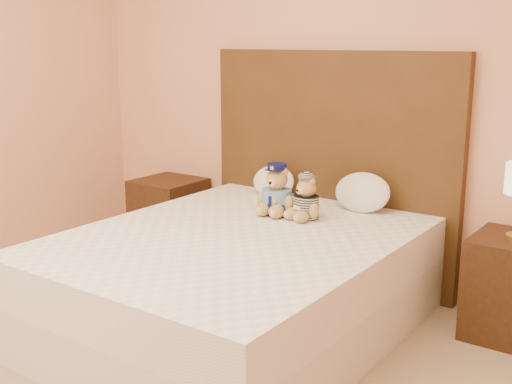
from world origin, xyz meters
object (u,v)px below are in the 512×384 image
nightstand_left (169,215)px  pillow_left (273,180)px  teddy_prisoner (306,198)px  pillow_right (362,191)px  bed (237,283)px  teddy_police (277,189)px

nightstand_left → pillow_left: bearing=1.9°
teddy_prisoner → pillow_right: 0.40m
bed → teddy_prisoner: size_ratio=7.77×
teddy_police → pillow_right: 0.52m
teddy_police → pillow_left: size_ratio=0.97×
teddy_prisoner → pillow_left: 0.59m
bed → pillow_right: bearing=68.7°
bed → pillow_right: size_ratio=5.58×
teddy_prisoner → pillow_right: bearing=79.0°
pillow_right → teddy_prisoner: bearing=-116.6°
teddy_police → pillow_left: bearing=123.0°
teddy_police → bed: bearing=-86.9°
pillow_left → pillow_right: size_ratio=0.87×
teddy_police → teddy_prisoner: 0.20m
teddy_prisoner → pillow_left: (-0.47, 0.36, -0.02)m
teddy_police → nightstand_left: bearing=160.8°
bed → nightstand_left: same height
pillow_right → bed: bearing=-111.3°
pillow_left → teddy_police: bearing=-53.3°
bed → nightstand_left: bearing=147.4°
pillow_left → nightstand_left: bearing=-178.1°
pillow_right → nightstand_left: bearing=-178.9°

